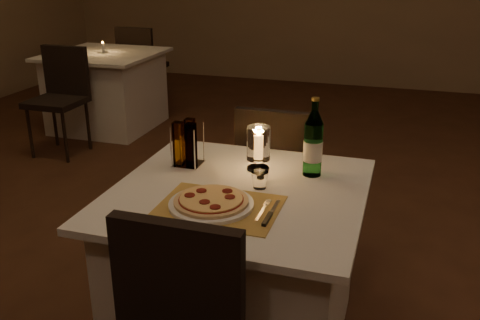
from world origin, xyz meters
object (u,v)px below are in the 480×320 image
(chair_far, at_px, (279,169))
(neighbor_table_left, at_px, (107,90))
(main_table, at_px, (239,268))
(hurricane_candle, at_px, (258,145))
(tumbler, at_px, (260,180))
(water_bottle, at_px, (313,144))
(pizza, at_px, (211,200))
(plate, at_px, (211,204))

(chair_far, relative_size, neighbor_table_left, 0.90)
(main_table, bearing_deg, chair_far, 90.00)
(hurricane_candle, relative_size, neighbor_table_left, 0.20)
(tumbler, xyz_separation_m, water_bottle, (0.18, 0.20, 0.10))
(pizza, xyz_separation_m, neighbor_table_left, (-2.14, 2.80, -0.39))
(pizza, relative_size, tumbler, 4.03)
(chair_far, distance_m, hurricane_candle, 0.57)
(pizza, height_order, water_bottle, water_bottle)
(plate, bearing_deg, hurricane_candle, 80.58)
(neighbor_table_left, bearing_deg, pizza, -52.67)
(chair_far, height_order, water_bottle, water_bottle)
(pizza, distance_m, neighbor_table_left, 3.55)
(main_table, distance_m, tumbler, 0.41)
(pizza, bearing_deg, water_bottle, 54.47)
(main_table, height_order, water_bottle, water_bottle)
(main_table, height_order, tumbler, tumbler)
(plate, relative_size, water_bottle, 0.94)
(main_table, xyz_separation_m, chair_far, (-0.00, 0.71, 0.18))
(hurricane_candle, bearing_deg, chair_far, 92.11)
(chair_far, xyz_separation_m, water_bottle, (0.25, -0.47, 0.33))
(plate, relative_size, tumbler, 4.61)
(chair_far, xyz_separation_m, tumbler, (0.08, -0.67, 0.23))
(chair_far, xyz_separation_m, neighbor_table_left, (-2.19, 1.91, -0.18))
(tumbler, distance_m, hurricane_candle, 0.21)
(tumbler, height_order, hurricane_candle, hurricane_candle)
(main_table, relative_size, tumbler, 14.41)
(chair_far, relative_size, plate, 2.81)
(main_table, relative_size, pizza, 3.57)
(chair_far, bearing_deg, neighbor_table_left, 138.88)
(main_table, xyz_separation_m, plate, (-0.05, -0.18, 0.38))
(water_bottle, height_order, hurricane_candle, water_bottle)
(chair_far, distance_m, tumbler, 0.71)
(main_table, xyz_separation_m, pizza, (-0.05, -0.18, 0.39))
(main_table, distance_m, plate, 0.42)
(main_table, relative_size, water_bottle, 2.95)
(chair_far, xyz_separation_m, pizza, (-0.05, -0.89, 0.22))
(pizza, bearing_deg, chair_far, 86.80)
(plate, bearing_deg, main_table, 74.48)
(tumbler, bearing_deg, plate, -119.63)
(plate, bearing_deg, neighbor_table_left, 127.33)
(neighbor_table_left, bearing_deg, hurricane_candle, -47.35)
(chair_far, bearing_deg, main_table, -90.00)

